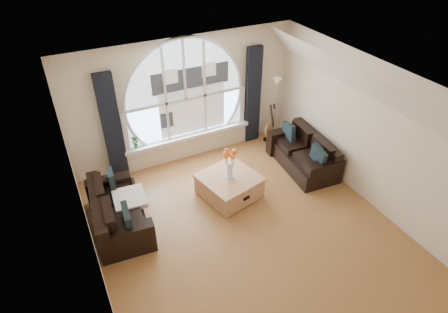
{
  "coord_description": "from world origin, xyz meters",
  "views": [
    {
      "loc": [
        -2.49,
        -4.09,
        4.95
      ],
      "look_at": [
        0.0,
        0.9,
        1.05
      ],
      "focal_mm": 30.37,
      "sensor_mm": 36.0,
      "label": 1
    }
  ],
  "objects_px": {
    "coffee_chest": "(229,185)",
    "guitar": "(270,122)",
    "vase_flowers": "(230,161)",
    "sofa_left": "(118,209)",
    "potted_plant": "(135,142)",
    "floor_lamp": "(275,111)",
    "sofa_right": "(303,151)"
  },
  "relations": [
    {
      "from": "guitar",
      "to": "potted_plant",
      "type": "relative_size",
      "value": 3.68
    },
    {
      "from": "coffee_chest",
      "to": "vase_flowers",
      "type": "height_order",
      "value": "vase_flowers"
    },
    {
      "from": "vase_flowers",
      "to": "potted_plant",
      "type": "bearing_deg",
      "value": 128.98
    },
    {
      "from": "coffee_chest",
      "to": "vase_flowers",
      "type": "relative_size",
      "value": 1.46
    },
    {
      "from": "coffee_chest",
      "to": "guitar",
      "type": "xyz_separation_m",
      "value": [
        1.76,
        1.33,
        0.28
      ]
    },
    {
      "from": "sofa_left",
      "to": "vase_flowers",
      "type": "height_order",
      "value": "vase_flowers"
    },
    {
      "from": "coffee_chest",
      "to": "floor_lamp",
      "type": "bearing_deg",
      "value": 22.79
    },
    {
      "from": "guitar",
      "to": "potted_plant",
      "type": "distance_m",
      "value": 3.14
    },
    {
      "from": "sofa_right",
      "to": "potted_plant",
      "type": "xyz_separation_m",
      "value": [
        -3.22,
        1.51,
        0.29
      ]
    },
    {
      "from": "vase_flowers",
      "to": "sofa_left",
      "type": "bearing_deg",
      "value": 175.83
    },
    {
      "from": "coffee_chest",
      "to": "floor_lamp",
      "type": "relative_size",
      "value": 0.64
    },
    {
      "from": "guitar",
      "to": "vase_flowers",
      "type": "bearing_deg",
      "value": -166.69
    },
    {
      "from": "sofa_right",
      "to": "floor_lamp",
      "type": "height_order",
      "value": "floor_lamp"
    },
    {
      "from": "floor_lamp",
      "to": "sofa_right",
      "type": "bearing_deg",
      "value": -91.1
    },
    {
      "from": "coffee_chest",
      "to": "vase_flowers",
      "type": "xyz_separation_m",
      "value": [
        -0.0,
        -0.03,
        0.6
      ]
    },
    {
      "from": "sofa_right",
      "to": "potted_plant",
      "type": "height_order",
      "value": "potted_plant"
    },
    {
      "from": "guitar",
      "to": "sofa_left",
      "type": "bearing_deg",
      "value": 172.94
    },
    {
      "from": "coffee_chest",
      "to": "potted_plant",
      "type": "relative_size",
      "value": 3.55
    },
    {
      "from": "vase_flowers",
      "to": "coffee_chest",
      "type": "bearing_deg",
      "value": 82.28
    },
    {
      "from": "coffee_chest",
      "to": "guitar",
      "type": "relative_size",
      "value": 0.96
    },
    {
      "from": "floor_lamp",
      "to": "vase_flowers",
      "type": "bearing_deg",
      "value": -143.72
    },
    {
      "from": "potted_plant",
      "to": "coffee_chest",
      "type": "bearing_deg",
      "value": -50.52
    },
    {
      "from": "sofa_left",
      "to": "coffee_chest",
      "type": "distance_m",
      "value": 2.14
    },
    {
      "from": "sofa_right",
      "to": "potted_plant",
      "type": "relative_size",
      "value": 5.68
    },
    {
      "from": "sofa_left",
      "to": "floor_lamp",
      "type": "relative_size",
      "value": 1.04
    },
    {
      "from": "sofa_right",
      "to": "coffee_chest",
      "type": "height_order",
      "value": "sofa_right"
    },
    {
      "from": "sofa_right",
      "to": "floor_lamp",
      "type": "relative_size",
      "value": 1.02
    },
    {
      "from": "potted_plant",
      "to": "floor_lamp",
      "type": "bearing_deg",
      "value": -5.11
    },
    {
      "from": "coffee_chest",
      "to": "vase_flowers",
      "type": "bearing_deg",
      "value": -110.76
    },
    {
      "from": "coffee_chest",
      "to": "sofa_right",
      "type": "bearing_deg",
      "value": -8.82
    },
    {
      "from": "sofa_left",
      "to": "coffee_chest",
      "type": "xyz_separation_m",
      "value": [
        2.13,
        -0.13,
        -0.15
      ]
    },
    {
      "from": "sofa_right",
      "to": "vase_flowers",
      "type": "distance_m",
      "value": 1.92
    }
  ]
}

